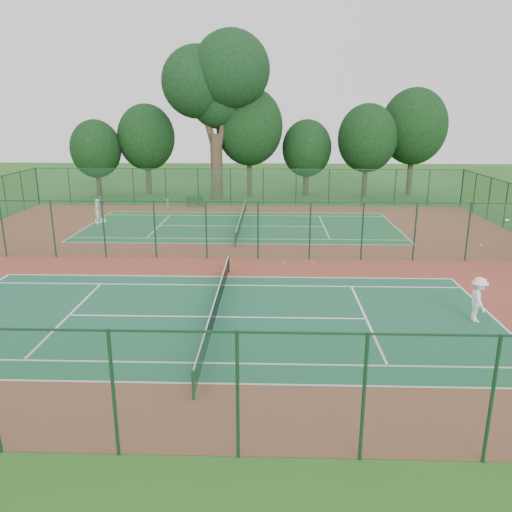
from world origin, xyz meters
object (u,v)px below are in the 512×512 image
Objects in this scene: bench at (195,201)px; big_tree at (216,81)px; player_near at (478,299)px; player_far at (97,212)px; trash_bin at (167,203)px; kit_bag at (101,221)px.

big_tree reaches higher than bench.
player_far is at bearing 52.31° from player_near.
player_near reaches higher than trash_bin.
big_tree is (1.73, 4.66, 10.89)m from bench.
kit_bag is at bearing -124.80° from big_tree.
trash_bin is at bearing 37.00° from player_near.
player_far is 10.13m from bench.
player_near reaches higher than bench.
big_tree is at bearing 26.43° from player_near.
player_near is 29.32m from kit_bag.
player_far reaches higher than player_near.
bench is (6.56, 7.71, -0.47)m from player_far.
player_far is 0.12× the size of big_tree.
trash_bin is (-18.39, 26.20, -0.58)m from player_near.
player_near is 30.61m from bench.
big_tree reaches higher than player_near.
trash_bin is 8.21m from kit_bag.
big_tree is (8.26, 11.88, 11.26)m from kit_bag.
bench is at bearing 33.00° from player_near.
big_tree is at bearing 47.21° from trash_bin.
trash_bin is at bearing 137.52° from player_far.
player_far is 2.51× the size of trash_bin.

